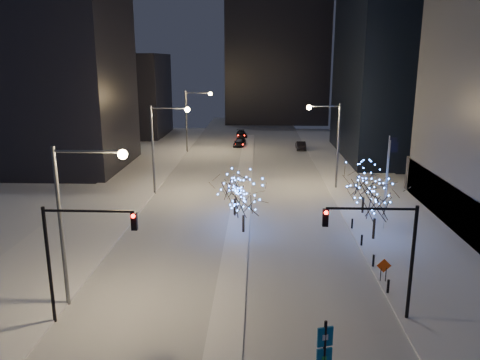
{
  "coord_description": "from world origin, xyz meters",
  "views": [
    {
      "loc": [
        1.69,
        -23.86,
        14.74
      ],
      "look_at": [
        0.23,
        14.14,
        5.0
      ],
      "focal_mm": 35.0,
      "sensor_mm": 36.0,
      "label": 1
    }
  ],
  "objects_px": {
    "street_lamp_east": "(331,135)",
    "traffic_signal_east": "(386,244)",
    "car_far": "(242,134)",
    "holiday_tree_plaza_far": "(364,181)",
    "street_lamp_w_near": "(76,205)",
    "car_mid": "(301,145)",
    "wayfinding_sign": "(324,353)",
    "construction_sign": "(384,268)",
    "holiday_tree_median_far": "(235,185)",
    "car_near": "(240,142)",
    "street_lamp_w_mid": "(162,137)",
    "traffic_signal_west": "(74,246)",
    "street_lamp_w_far": "(193,113)",
    "holiday_tree_median_near": "(243,200)",
    "holiday_tree_plaza_near": "(376,201)"
  },
  "relations": [
    {
      "from": "street_lamp_w_near",
      "to": "holiday_tree_plaza_near",
      "type": "distance_m",
      "value": 23.69
    },
    {
      "from": "holiday_tree_plaza_far",
      "to": "wayfinding_sign",
      "type": "height_order",
      "value": "holiday_tree_plaza_far"
    },
    {
      "from": "holiday_tree_median_far",
      "to": "construction_sign",
      "type": "relative_size",
      "value": 2.8
    },
    {
      "from": "car_mid",
      "to": "holiday_tree_median_far",
      "type": "bearing_deg",
      "value": 74.82
    },
    {
      "from": "traffic_signal_west",
      "to": "wayfinding_sign",
      "type": "xyz_separation_m",
      "value": [
        13.1,
        -6.0,
        -2.31
      ]
    },
    {
      "from": "street_lamp_w_near",
      "to": "holiday_tree_median_near",
      "type": "relative_size",
      "value": 2.13
    },
    {
      "from": "street_lamp_east",
      "to": "car_mid",
      "type": "bearing_deg",
      "value": 92.47
    },
    {
      "from": "holiday_tree_plaza_far",
      "to": "wayfinding_sign",
      "type": "xyz_separation_m",
      "value": [
        -7.44,
        -26.54,
        -0.93
      ]
    },
    {
      "from": "car_near",
      "to": "holiday_tree_plaza_far",
      "type": "height_order",
      "value": "holiday_tree_plaza_far"
    },
    {
      "from": "street_lamp_w_far",
      "to": "car_near",
      "type": "distance_m",
      "value": 10.92
    },
    {
      "from": "traffic_signal_west",
      "to": "street_lamp_w_near",
      "type": "bearing_deg",
      "value": 103.96
    },
    {
      "from": "street_lamp_w_mid",
      "to": "car_near",
      "type": "xyz_separation_m",
      "value": [
        7.44,
        30.6,
        -5.71
      ]
    },
    {
      "from": "street_lamp_east",
      "to": "street_lamp_w_near",
      "type": "bearing_deg",
      "value": -124.19
    },
    {
      "from": "car_mid",
      "to": "holiday_tree_median_near",
      "type": "height_order",
      "value": "holiday_tree_median_near"
    },
    {
      "from": "street_lamp_east",
      "to": "car_near",
      "type": "distance_m",
      "value": 30.46
    },
    {
      "from": "car_far",
      "to": "holiday_tree_median_near",
      "type": "distance_m",
      "value": 52.99
    },
    {
      "from": "street_lamp_w_mid",
      "to": "traffic_signal_west",
      "type": "height_order",
      "value": "street_lamp_w_mid"
    },
    {
      "from": "car_mid",
      "to": "construction_sign",
      "type": "relative_size",
      "value": 2.61
    },
    {
      "from": "street_lamp_east",
      "to": "holiday_tree_plaza_far",
      "type": "relative_size",
      "value": 1.86
    },
    {
      "from": "car_near",
      "to": "car_far",
      "type": "distance_m",
      "value": 10.04
    },
    {
      "from": "wayfinding_sign",
      "to": "construction_sign",
      "type": "relative_size",
      "value": 2.43
    },
    {
      "from": "street_lamp_w_far",
      "to": "car_mid",
      "type": "distance_m",
      "value": 19.1
    },
    {
      "from": "street_lamp_w_mid",
      "to": "wayfinding_sign",
      "type": "relative_size",
      "value": 2.5
    },
    {
      "from": "traffic_signal_east",
      "to": "holiday_tree_plaza_near",
      "type": "height_order",
      "value": "traffic_signal_east"
    },
    {
      "from": "street_lamp_east",
      "to": "traffic_signal_east",
      "type": "bearing_deg",
      "value": -92.26
    },
    {
      "from": "holiday_tree_median_far",
      "to": "street_lamp_w_near",
      "type": "bearing_deg",
      "value": -115.81
    },
    {
      "from": "street_lamp_w_near",
      "to": "street_lamp_w_far",
      "type": "bearing_deg",
      "value": 90.0
    },
    {
      "from": "street_lamp_w_near",
      "to": "construction_sign",
      "type": "height_order",
      "value": "street_lamp_w_near"
    },
    {
      "from": "street_lamp_w_mid",
      "to": "street_lamp_w_far",
      "type": "bearing_deg",
      "value": 90.0
    },
    {
      "from": "car_far",
      "to": "wayfinding_sign",
      "type": "xyz_separation_m",
      "value": [
        6.16,
        -73.64,
        1.81
      ]
    },
    {
      "from": "traffic_signal_west",
      "to": "holiday_tree_plaza_far",
      "type": "relative_size",
      "value": 1.31
    },
    {
      "from": "holiday_tree_median_far",
      "to": "traffic_signal_east",
      "type": "bearing_deg",
      "value": -62.9
    },
    {
      "from": "street_lamp_w_near",
      "to": "holiday_tree_plaza_far",
      "type": "xyz_separation_m",
      "value": [
        21.04,
        18.54,
        -3.12
      ]
    },
    {
      "from": "car_far",
      "to": "wayfinding_sign",
      "type": "relative_size",
      "value": 1.11
    },
    {
      "from": "holiday_tree_plaza_near",
      "to": "holiday_tree_median_near",
      "type": "bearing_deg",
      "value": 173.89
    },
    {
      "from": "street_lamp_east",
      "to": "wayfinding_sign",
      "type": "height_order",
      "value": "street_lamp_east"
    },
    {
      "from": "traffic_signal_west",
      "to": "car_far",
      "type": "relative_size",
      "value": 1.57
    },
    {
      "from": "car_far",
      "to": "construction_sign",
      "type": "xyz_separation_m",
      "value": [
        11.8,
        -62.0,
        0.49
      ]
    },
    {
      "from": "car_far",
      "to": "construction_sign",
      "type": "bearing_deg",
      "value": -87.61
    },
    {
      "from": "street_lamp_w_mid",
      "to": "traffic_signal_west",
      "type": "bearing_deg",
      "value": -88.94
    },
    {
      "from": "street_lamp_east",
      "to": "traffic_signal_east",
      "type": "relative_size",
      "value": 1.43
    },
    {
      "from": "holiday_tree_median_far",
      "to": "holiday_tree_plaza_far",
      "type": "relative_size",
      "value": 0.86
    },
    {
      "from": "holiday_tree_plaza_near",
      "to": "construction_sign",
      "type": "xyz_separation_m",
      "value": [
        -1.22,
        -7.93,
        -2.35
      ]
    },
    {
      "from": "street_lamp_east",
      "to": "traffic_signal_east",
      "type": "distance_m",
      "value": 29.08
    },
    {
      "from": "street_lamp_w_far",
      "to": "traffic_signal_east",
      "type": "height_order",
      "value": "street_lamp_w_far"
    },
    {
      "from": "traffic_signal_east",
      "to": "wayfinding_sign",
      "type": "height_order",
      "value": "traffic_signal_east"
    },
    {
      "from": "street_lamp_w_mid",
      "to": "traffic_signal_west",
      "type": "relative_size",
      "value": 1.43
    },
    {
      "from": "car_far",
      "to": "holiday_tree_plaza_far",
      "type": "distance_m",
      "value": 49.1
    },
    {
      "from": "street_lamp_w_mid",
      "to": "holiday_tree_plaza_near",
      "type": "relative_size",
      "value": 1.91
    },
    {
      "from": "holiday_tree_plaza_near",
      "to": "holiday_tree_plaza_far",
      "type": "distance_m",
      "value": 7.0
    }
  ]
}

